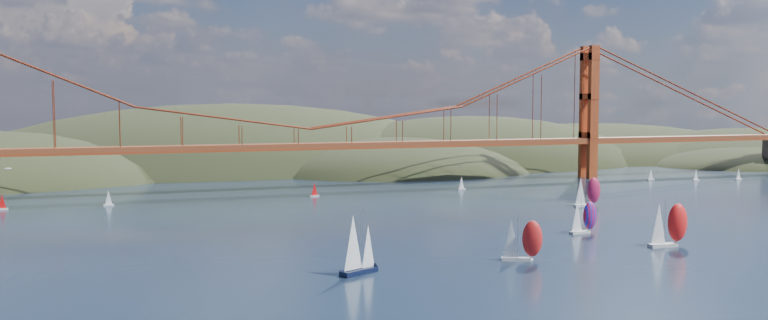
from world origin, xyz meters
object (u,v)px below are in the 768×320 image
(racer_0, at_px, (521,239))
(racer_3, at_px, (587,191))
(sloop_navy, at_px, (358,245))
(racer_rwb, at_px, (583,217))
(racer_1, at_px, (668,224))

(racer_0, xyz_separation_m, racer_3, (59.03, 61.52, 0.36))
(sloop_navy, bearing_deg, racer_0, -24.80)
(racer_rwb, bearing_deg, racer_0, -148.51)
(racer_1, bearing_deg, sloop_navy, -175.64)
(sloop_navy, distance_m, racer_rwb, 68.07)
(sloop_navy, height_order, racer_3, sloop_navy)
(racer_1, relative_size, racer_rwb, 1.24)
(sloop_navy, xyz_separation_m, racer_rwb, (64.33, 22.23, -1.32))
(sloop_navy, distance_m, racer_1, 71.58)
(racer_3, bearing_deg, racer_0, -130.26)
(racer_3, distance_m, racer_rwb, 48.54)
(racer_0, distance_m, racer_3, 85.26)
(racer_0, relative_size, racer_rwb, 1.07)
(racer_0, relative_size, racer_1, 0.86)
(racer_0, xyz_separation_m, racer_rwb, (30.28, 22.41, -0.27))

